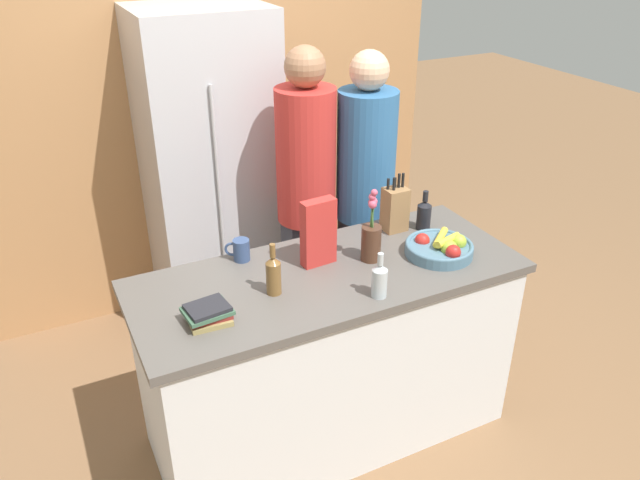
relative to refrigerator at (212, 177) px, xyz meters
name	(u,v)px	position (x,y,z in m)	size (l,w,h in m)	color
ground_plane	(328,427)	(0.14, -1.24, -0.96)	(14.00, 14.00, 0.00)	brown
kitchen_island	(328,355)	(0.14, -1.24, -0.49)	(1.75, 0.71, 0.93)	silver
back_wall_wood	(211,101)	(0.14, 0.36, 0.34)	(2.95, 0.12, 2.60)	#AD7A4C
refrigerator	(212,177)	(0.00, 0.00, 0.00)	(0.72, 0.63, 1.91)	#B7B7BC
fruit_bowl	(440,247)	(0.68, -1.32, 0.01)	(0.32, 0.32, 0.10)	slate
knife_block	(395,209)	(0.63, -1.01, 0.09)	(0.11, 0.10, 0.29)	olive
flower_vase	(371,238)	(0.37, -1.22, 0.08)	(0.09, 0.09, 0.35)	#4C2D1E
cereal_box	(318,233)	(0.14, -1.14, 0.13)	(0.16, 0.07, 0.31)	red
coffee_mug	(241,250)	(-0.17, -0.96, 0.02)	(0.11, 0.08, 0.10)	#334770
book_stack	(208,314)	(-0.45, -1.36, 0.01)	(0.19, 0.15, 0.07)	#99844C
bottle_oil	(424,214)	(0.76, -1.07, 0.05)	(0.07, 0.07, 0.20)	black
bottle_vinegar	(273,274)	(-0.14, -1.28, 0.06)	(0.06, 0.06, 0.23)	brown
bottle_wine	(379,280)	(0.24, -1.50, 0.05)	(0.07, 0.07, 0.20)	#B2BCC1
person_at_sink	(306,192)	(0.35, -0.57, 0.06)	(0.31, 0.31, 1.78)	#383842
person_in_blue	(365,191)	(0.67, -0.65, 0.03)	(0.32, 0.32, 1.74)	#383842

